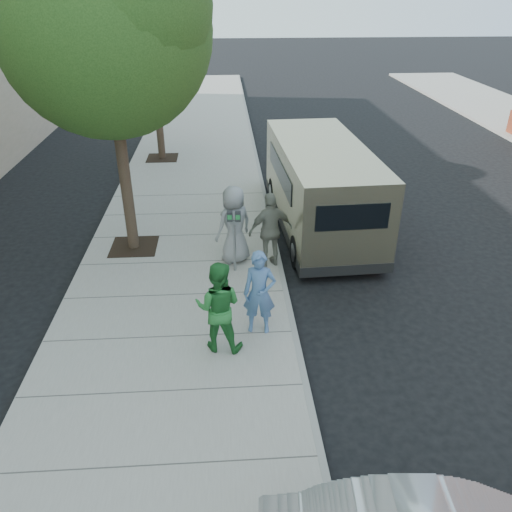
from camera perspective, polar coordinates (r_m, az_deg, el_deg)
name	(u,v)px	position (r m, az deg, el deg)	size (l,w,h in m)	color
ground	(222,298)	(11.34, -3.89, -4.87)	(120.00, 120.00, 0.00)	black
sidewalk	(177,297)	(11.35, -8.97, -4.69)	(5.00, 60.00, 0.15)	gray
curb_face	(285,293)	(11.37, 3.39, -4.29)	(0.12, 60.00, 0.16)	gray
tree_near	(106,21)	(12.11, -16.72, 24.29)	(4.62, 4.60, 7.53)	black
tree_far	(152,27)	(19.64, -11.85, 24.21)	(3.92, 3.80, 6.49)	black
parking_meter	(234,228)	(11.58, -2.52, 3.17)	(0.33, 0.13, 1.55)	gray
van	(320,185)	(14.18, 7.29, 8.03)	(2.50, 6.70, 2.45)	tan
person_officer	(259,293)	(9.63, 0.40, -4.24)	(0.64, 0.42, 1.75)	#4D71A4
person_green_shirt	(218,307)	(9.20, -4.32, -5.81)	(0.89, 0.69, 1.82)	#277732
person_gray_shirt	(234,225)	(12.09, -2.51, 3.57)	(0.95, 0.62, 1.95)	gray
person_striped_polo	(271,230)	(11.91, 1.68, 2.97)	(1.10, 0.46, 1.87)	gray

